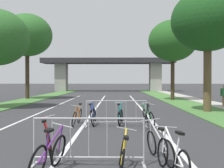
% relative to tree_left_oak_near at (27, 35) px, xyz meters
% --- Properties ---
extents(grass_verge_left, '(2.53, 54.93, 0.05)m').
position_rel_tree_left_oak_near_xyz_m(grass_verge_left, '(0.71, -3.24, -6.27)').
color(grass_verge_left, '#477A38').
rests_on(grass_verge_left, ground).
extents(grass_verge_right, '(2.53, 54.93, 0.05)m').
position_rel_tree_left_oak_near_xyz_m(grass_verge_right, '(14.18, -3.24, -6.27)').
color(grass_verge_right, '#477A38').
rests_on(grass_verge_right, ground).
extents(sidewalk_path_right, '(1.65, 54.93, 0.08)m').
position_rel_tree_left_oak_near_xyz_m(sidewalk_path_right, '(16.27, -3.24, -6.25)').
color(sidewalk_path_right, '#ADA89E').
rests_on(sidewalk_path_right, ground).
extents(lane_stripe_center, '(0.14, 31.78, 0.01)m').
position_rel_tree_left_oak_near_xyz_m(lane_stripe_center, '(7.44, -9.83, -6.29)').
color(lane_stripe_center, silver).
rests_on(lane_stripe_center, ground).
extents(lane_stripe_right_lane, '(0.14, 31.78, 0.01)m').
position_rel_tree_left_oak_near_xyz_m(lane_stripe_right_lane, '(10.45, -9.83, -6.29)').
color(lane_stripe_right_lane, silver).
rests_on(lane_stripe_right_lane, ground).
extents(lane_stripe_left_lane, '(0.14, 31.78, 0.01)m').
position_rel_tree_left_oak_near_xyz_m(lane_stripe_left_lane, '(4.43, -9.83, -6.29)').
color(lane_stripe_left_lane, silver).
rests_on(lane_stripe_left_lane, ground).
extents(overpass_bridge, '(21.97, 4.33, 5.50)m').
position_rel_tree_left_oak_near_xyz_m(overpass_bridge, '(7.44, 19.68, -2.16)').
color(overpass_bridge, '#2D2D30').
rests_on(overpass_bridge, ground).
extents(tree_left_oak_near, '(4.91, 4.91, 8.41)m').
position_rel_tree_left_oak_near_xyz_m(tree_left_oak_near, '(0.00, 0.00, 0.00)').
color(tree_left_oak_near, '#3D2D1E').
rests_on(tree_left_oak_near, ground).
extents(tree_right_oak_mid, '(4.23, 4.23, 7.14)m').
position_rel_tree_left_oak_near_xyz_m(tree_right_oak_mid, '(14.10, -11.32, -0.99)').
color(tree_right_oak_mid, brown).
rests_on(tree_right_oak_mid, ground).
extents(tree_right_pine_far, '(4.46, 4.46, 7.41)m').
position_rel_tree_left_oak_near_xyz_m(tree_right_pine_far, '(13.99, -1.68, -0.80)').
color(tree_right_pine_far, '#3D2D1E').
rests_on(tree_right_pine_far, ground).
extents(crowd_barrier_nearest, '(2.46, 0.44, 1.05)m').
position_rel_tree_left_oak_near_xyz_m(crowd_barrier_nearest, '(8.20, -21.72, -5.77)').
color(crowd_barrier_nearest, '#ADADB2').
rests_on(crowd_barrier_nearest, ground).
extents(crowd_barrier_second, '(2.47, 0.53, 1.05)m').
position_rel_tree_left_oak_near_xyz_m(crowd_barrier_second, '(8.80, -16.51, -5.77)').
color(crowd_barrier_second, '#ADADB2').
rests_on(crowd_barrier_second, ground).
extents(bicycle_green_0, '(0.69, 1.70, 0.92)m').
position_rel_tree_left_oak_near_xyz_m(bicycle_green_0, '(10.14, -15.97, -5.94)').
color(bicycle_green_0, black).
rests_on(bicycle_green_0, ground).
extents(bicycle_purple_1, '(0.66, 1.66, 0.96)m').
position_rel_tree_left_oak_near_xyz_m(bicycle_purple_1, '(7.47, -22.30, -5.91)').
color(bicycle_purple_1, black).
rests_on(bicycle_purple_1, ground).
extents(bicycle_yellow_2, '(0.44, 1.62, 0.86)m').
position_rel_tree_left_oak_near_xyz_m(bicycle_yellow_2, '(8.91, -22.18, -5.95)').
color(bicycle_yellow_2, black).
rests_on(bicycle_yellow_2, ground).
extents(bicycle_teal_3, '(0.50, 1.62, 0.94)m').
position_rel_tree_left_oak_near_xyz_m(bicycle_teal_3, '(8.97, -16.12, -5.94)').
color(bicycle_teal_3, black).
rests_on(bicycle_teal_3, ground).
extents(bicycle_orange_4, '(0.44, 1.69, 0.88)m').
position_rel_tree_left_oak_near_xyz_m(bicycle_orange_4, '(7.16, -16.08, -5.94)').
color(bicycle_orange_4, black).
rests_on(bicycle_orange_4, ground).
extents(bicycle_black_5, '(0.61, 1.66, 0.98)m').
position_rel_tree_left_oak_near_xyz_m(bicycle_black_5, '(9.92, -16.87, -5.94)').
color(bicycle_black_5, black).
rests_on(bicycle_black_5, ground).
extents(bicycle_blue_6, '(0.53, 1.70, 0.98)m').
position_rel_tree_left_oak_near_xyz_m(bicycle_blue_6, '(7.83, -15.98, -5.92)').
color(bicycle_blue_6, black).
rests_on(bicycle_blue_6, ground).
extents(bicycle_silver_7, '(0.64, 1.68, 0.92)m').
position_rel_tree_left_oak_near_xyz_m(bicycle_silver_7, '(9.78, -21.37, -5.94)').
color(bicycle_silver_7, black).
rests_on(bicycle_silver_7, ground).
extents(bicycle_white_8, '(0.49, 1.69, 0.90)m').
position_rel_tree_left_oak_near_xyz_m(bicycle_white_8, '(9.89, -22.30, -5.93)').
color(bicycle_white_8, black).
rests_on(bicycle_white_8, ground).
extents(bicycle_red_9, '(0.77, 1.67, 0.99)m').
position_rel_tree_left_oak_near_xyz_m(bicycle_red_9, '(7.19, -21.15, -5.91)').
color(bicycle_red_9, black).
rests_on(bicycle_red_9, ground).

